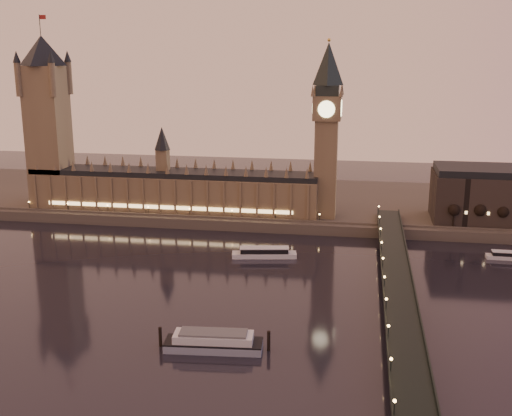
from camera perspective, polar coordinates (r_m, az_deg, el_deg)
The scene contains 12 objects.
ground at distance 285.21m, azimuth -6.47°, elevation -7.71°, with size 700.00×700.00×0.00m, color black.
far_embankment at distance 433.75m, azimuth 3.27°, elevation 0.50°, with size 560.00×130.00×6.00m, color #423D35.
palace_of_westminster at distance 401.03m, azimuth -7.40°, elevation 2.00°, with size 180.00×26.62×52.00m.
victoria_tower at distance 424.21m, azimuth -18.09°, elevation 8.13°, with size 31.68×31.68×118.00m.
big_ben at distance 377.79m, azimuth 6.32°, elevation 7.78°, with size 17.68×17.68×104.00m.
westminster_bridge at distance 273.79m, azimuth 12.45°, elevation -7.69°, with size 13.20×260.00×15.30m.
bare_tree_0 at distance 377.91m, azimuth 17.11°, elevation -0.34°, with size 5.90×5.90×11.99m.
bare_tree_1 at distance 380.04m, azimuth 19.14°, elevation -0.42°, with size 5.90×5.90×11.99m.
bare_tree_2 at distance 382.64m, azimuth 21.15°, elevation -0.50°, with size 5.90×5.90×11.99m.
cruise_boat_a at distance 331.30m, azimuth 0.74°, elevation -4.00°, with size 33.82×12.60×5.29m.
cruise_boat_b at distance 352.97m, azimuth 21.58°, elevation -3.97°, with size 22.63×5.93×4.16m.
moored_barge at distance 235.52m, azimuth -3.80°, elevation -11.76°, with size 40.49×12.74×7.45m.
Camera 1 is at (74.40, -253.82, 106.71)m, focal length 45.00 mm.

